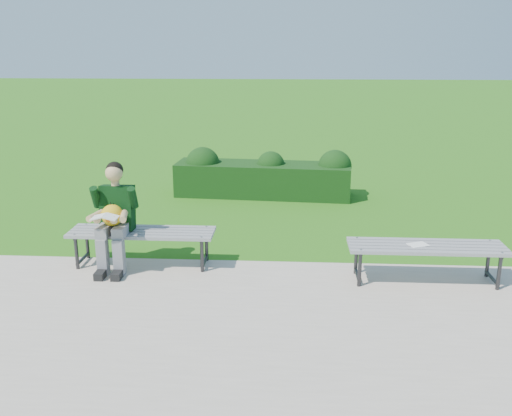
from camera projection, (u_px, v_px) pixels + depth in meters
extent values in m
plane|color=#37771A|center=(264.00, 263.00, 7.32)|extent=(80.00, 80.00, 0.00)
cube|color=#B3AC98|center=(255.00, 327.00, 5.64)|extent=(30.00, 3.50, 0.02)
cube|color=#17421A|center=(263.00, 180.00, 10.50)|extent=(3.23, 1.03, 0.60)
sphere|color=#17421A|center=(203.00, 164.00, 10.54)|extent=(0.67, 0.67, 0.63)
sphere|color=#17421A|center=(271.00, 165.00, 10.43)|extent=(0.55, 0.55, 0.51)
sphere|color=#17421A|center=(335.00, 167.00, 10.31)|extent=(0.65, 0.65, 0.61)
cube|color=slate|center=(137.00, 238.00, 6.89)|extent=(1.80, 0.08, 0.04)
cube|color=slate|center=(140.00, 235.00, 6.99)|extent=(1.80, 0.08, 0.04)
cube|color=slate|center=(142.00, 232.00, 7.09)|extent=(1.80, 0.09, 0.04)
cube|color=slate|center=(144.00, 230.00, 7.19)|extent=(1.80, 0.09, 0.04)
cube|color=slate|center=(146.00, 227.00, 7.29)|extent=(1.80, 0.09, 0.04)
cylinder|color=#2D2D30|center=(77.00, 253.00, 7.02)|extent=(0.04, 0.04, 0.41)
cylinder|color=#2D2D30|center=(87.00, 243.00, 7.38)|extent=(0.04, 0.04, 0.41)
cylinder|color=#2D2D30|center=(81.00, 234.00, 7.15)|extent=(0.04, 0.42, 0.04)
cylinder|color=#2D2D30|center=(83.00, 259.00, 7.24)|extent=(0.04, 0.42, 0.04)
cylinder|color=gray|center=(74.00, 234.00, 6.93)|extent=(0.02, 0.02, 0.01)
cylinder|color=gray|center=(86.00, 224.00, 7.33)|extent=(0.02, 0.02, 0.01)
cylinder|color=#2D2D30|center=(202.00, 256.00, 6.93)|extent=(0.04, 0.04, 0.41)
cylinder|color=#2D2D30|center=(207.00, 245.00, 7.29)|extent=(0.04, 0.04, 0.41)
cylinder|color=#2D2D30|center=(204.00, 237.00, 7.06)|extent=(0.04, 0.42, 0.04)
cylinder|color=#2D2D30|center=(205.00, 261.00, 7.15)|extent=(0.04, 0.42, 0.04)
cylinder|color=gray|center=(201.00, 237.00, 6.84)|extent=(0.02, 0.02, 0.01)
cylinder|color=gray|center=(206.00, 226.00, 7.24)|extent=(0.02, 0.02, 0.01)
cube|color=slate|center=(431.00, 253.00, 6.39)|extent=(1.80, 0.08, 0.04)
cube|color=slate|center=(429.00, 250.00, 6.49)|extent=(1.80, 0.08, 0.04)
cube|color=slate|center=(427.00, 247.00, 6.58)|extent=(1.80, 0.08, 0.04)
cube|color=slate|center=(425.00, 244.00, 6.68)|extent=(1.80, 0.08, 0.04)
cube|color=slate|center=(423.00, 241.00, 6.78)|extent=(1.80, 0.08, 0.04)
cylinder|color=#2D2D30|center=(360.00, 269.00, 6.51)|extent=(0.04, 0.04, 0.41)
cylinder|color=#2D2D30|center=(356.00, 258.00, 6.88)|extent=(0.04, 0.04, 0.41)
cylinder|color=#2D2D30|center=(359.00, 249.00, 6.64)|extent=(0.04, 0.42, 0.04)
cylinder|color=#2D2D30|center=(357.00, 275.00, 6.73)|extent=(0.04, 0.42, 0.04)
cylinder|color=gray|center=(361.00, 250.00, 6.42)|extent=(0.02, 0.02, 0.01)
cylinder|color=gray|center=(357.00, 238.00, 6.82)|extent=(0.02, 0.02, 0.01)
cylinder|color=#2D2D30|center=(499.00, 273.00, 6.42)|extent=(0.04, 0.04, 0.41)
cylinder|color=#2D2D30|center=(488.00, 260.00, 6.78)|extent=(0.04, 0.04, 0.41)
cylinder|color=#2D2D30|center=(495.00, 252.00, 6.55)|extent=(0.04, 0.42, 0.04)
cylinder|color=#2D2D30|center=(492.00, 278.00, 6.64)|extent=(0.04, 0.42, 0.04)
cylinder|color=gray|center=(502.00, 252.00, 6.33)|extent=(0.02, 0.02, 0.01)
cylinder|color=gray|center=(490.00, 240.00, 6.73)|extent=(0.02, 0.02, 0.01)
cube|color=gray|center=(106.00, 229.00, 6.94)|extent=(0.14, 0.42, 0.13)
cube|color=gray|center=(122.00, 229.00, 6.93)|extent=(0.14, 0.42, 0.13)
cube|color=gray|center=(103.00, 257.00, 6.85)|extent=(0.12, 0.13, 0.45)
cube|color=gray|center=(119.00, 257.00, 6.84)|extent=(0.12, 0.13, 0.45)
cube|color=black|center=(101.00, 274.00, 6.80)|extent=(0.11, 0.26, 0.09)
cube|color=black|center=(118.00, 274.00, 6.79)|extent=(0.11, 0.26, 0.09)
cube|color=black|center=(117.00, 208.00, 7.07)|extent=(0.40, 0.30, 0.59)
cylinder|color=tan|center=(115.00, 183.00, 6.96)|extent=(0.10, 0.10, 0.08)
sphere|color=tan|center=(114.00, 173.00, 6.90)|extent=(0.21, 0.21, 0.21)
sphere|color=black|center=(115.00, 170.00, 6.92)|extent=(0.21, 0.21, 0.21)
cylinder|color=black|center=(96.00, 197.00, 6.94)|extent=(0.10, 0.21, 0.30)
cylinder|color=black|center=(133.00, 198.00, 6.91)|extent=(0.10, 0.21, 0.30)
cylinder|color=tan|center=(96.00, 216.00, 6.77)|extent=(0.14, 0.31, 0.08)
cylinder|color=tan|center=(124.00, 216.00, 6.75)|extent=(0.14, 0.31, 0.08)
sphere|color=tan|center=(97.00, 220.00, 6.61)|extent=(0.09, 0.09, 0.09)
sphere|color=tan|center=(114.00, 220.00, 6.60)|extent=(0.09, 0.09, 0.09)
sphere|color=#CDD31C|center=(112.00, 215.00, 6.86)|extent=(0.26, 0.26, 0.26)
cone|color=#D6630F|center=(109.00, 218.00, 6.76)|extent=(0.08, 0.08, 0.08)
cone|color=black|center=(111.00, 205.00, 6.84)|extent=(0.03, 0.05, 0.08)
cone|color=black|center=(113.00, 205.00, 6.85)|extent=(0.03, 0.04, 0.07)
sphere|color=white|center=(106.00, 215.00, 6.76)|extent=(0.05, 0.05, 0.05)
sphere|color=white|center=(113.00, 215.00, 6.76)|extent=(0.05, 0.05, 0.05)
cube|color=white|center=(98.00, 217.00, 6.58)|extent=(0.15, 0.20, 0.05)
cube|color=white|center=(111.00, 217.00, 6.57)|extent=(0.15, 0.20, 0.05)
cube|color=white|center=(418.00, 245.00, 6.58)|extent=(0.26, 0.23, 0.01)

